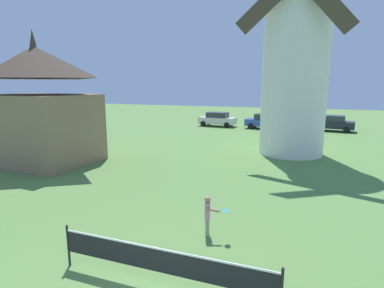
{
  "coord_description": "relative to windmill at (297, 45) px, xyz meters",
  "views": [
    {
      "loc": [
        2.79,
        -3.78,
        4.53
      ],
      "look_at": [
        0.02,
        3.74,
        2.98
      ],
      "focal_mm": 28.44,
      "sensor_mm": 36.0,
      "label": 1
    }
  ],
  "objects": [
    {
      "name": "parked_car_black",
      "position": [
        3.4,
        12.23,
        -6.23
      ],
      "size": [
        4.38,
        2.37,
        1.56
      ],
      "color": "#1E232D",
      "rests_on": "ground_plane"
    },
    {
      "name": "windmill",
      "position": [
        0.0,
        0.0,
        0.0
      ],
      "size": [
        6.83,
        4.8,
        13.97
      ],
      "color": "white",
      "rests_on": "ground_plane"
    },
    {
      "name": "parked_car_cream",
      "position": [
        -8.31,
        11.68,
        -6.23
      ],
      "size": [
        4.17,
        2.16,
        1.56
      ],
      "color": "silver",
      "rests_on": "ground_plane"
    },
    {
      "name": "tennis_net",
      "position": [
        -2.06,
        -15.51,
        -6.36
      ],
      "size": [
        5.24,
        0.06,
        1.1
      ],
      "color": "black",
      "rests_on": "ground_plane"
    },
    {
      "name": "parked_car_blue",
      "position": [
        -2.83,
        11.43,
        -6.23
      ],
      "size": [
        4.61,
        2.26,
        1.56
      ],
      "color": "#334C99",
      "rests_on": "ground_plane"
    },
    {
      "name": "player_far",
      "position": [
        -1.8,
        -12.78,
        -6.33
      ],
      "size": [
        0.79,
        0.41,
        1.26
      ],
      "color": "#9E937F",
      "rests_on": "ground_plane"
    },
    {
      "name": "chapel",
      "position": [
        -13.77,
        -7.47,
        -3.76
      ],
      "size": [
        6.57,
        4.99,
        7.6
      ],
      "color": "#937056",
      "rests_on": "ground_plane"
    }
  ]
}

